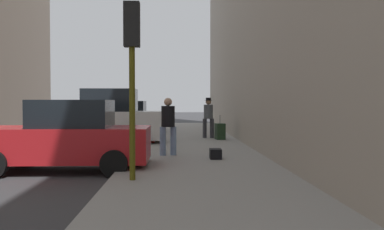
{
  "coord_description": "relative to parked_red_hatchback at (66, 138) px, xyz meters",
  "views": [
    {
      "loc": [
        5.38,
        -12.45,
        1.74
      ],
      "look_at": [
        6.11,
        6.77,
        1.15
      ],
      "focal_mm": 40.0,
      "sensor_mm": 36.0,
      "label": 1
    }
  ],
  "objects": [
    {
      "name": "pedestrian_with_beanie",
      "position": [
        4.17,
        8.05,
        0.29
      ],
      "size": [
        0.51,
        0.43,
        1.78
      ],
      "color": "#333338",
      "rests_on": "sidewalk"
    },
    {
      "name": "fire_hydrant",
      "position": [
        1.8,
        5.89,
        -0.35
      ],
      "size": [
        0.42,
        0.22,
        0.7
      ],
      "color": "red",
      "rests_on": "sidewalk"
    },
    {
      "name": "duffel_bag",
      "position": [
        3.85,
        1.11,
        -0.56
      ],
      "size": [
        0.32,
        0.44,
        0.28
      ],
      "color": "black",
      "rests_on": "sidewalk"
    },
    {
      "name": "parked_red_hatchback",
      "position": [
        0.0,
        0.0,
        0.0
      ],
      "size": [
        4.2,
        2.07,
        1.79
      ],
      "color": "#B2191E",
      "rests_on": "ground_plane"
    },
    {
      "name": "pedestrian_in_jeans",
      "position": [
        2.51,
        1.96,
        0.26
      ],
      "size": [
        0.53,
        0.47,
        1.71
      ],
      "color": "#728CB2",
      "rests_on": "sidewalk"
    },
    {
      "name": "parked_white_van",
      "position": [
        -0.0,
        6.18,
        0.18
      ],
      "size": [
        4.65,
        2.15,
        2.25
      ],
      "color": "silver",
      "rests_on": "ground_plane"
    },
    {
      "name": "parked_gray_coupe",
      "position": [
        -0.0,
        11.99,
        0.0
      ],
      "size": [
        4.26,
        2.17,
        1.79
      ],
      "color": "slate",
      "rests_on": "ground_plane"
    },
    {
      "name": "rolling_suitcase",
      "position": [
        4.61,
        7.28,
        -0.36
      ],
      "size": [
        0.43,
        0.6,
        1.04
      ],
      "color": "black",
      "rests_on": "sidewalk"
    },
    {
      "name": "traffic_light",
      "position": [
        1.85,
        -2.05,
        1.91
      ],
      "size": [
        0.32,
        0.32,
        3.6
      ],
      "color": "#514C0F",
      "rests_on": "sidewalk"
    },
    {
      "name": "sidewalk",
      "position": [
        3.35,
        1.69,
        -0.77
      ],
      "size": [
        4.0,
        40.0,
        0.15
      ],
      "primitive_type": "cube",
      "color": "gray",
      "rests_on": "ground_plane"
    }
  ]
}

